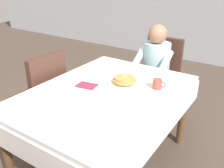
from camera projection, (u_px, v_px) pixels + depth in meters
The scene contains 13 objects.
ground_plane at pixel (106, 162), 2.36m from camera, with size 14.00×14.00×0.00m, color brown.
dining_table_main at pixel (105, 101), 2.09m from camera, with size 1.12×1.52×0.74m.
chair_diner at pixel (160, 71), 3.03m from camera, with size 0.44×0.45×0.93m.
diner_person at pixel (155, 64), 2.86m from camera, with size 0.40×0.43×1.12m.
chair_left_side at pixel (43, 91), 2.53m from camera, with size 0.45×0.44×0.93m.
plate_breakfast at pixel (124, 83), 2.18m from camera, with size 0.28×0.28×0.02m, color white.
breakfast_stack at pixel (124, 80), 2.17m from camera, with size 0.20×0.20×0.07m.
cup_coffee at pixel (158, 84), 2.09m from camera, with size 0.11×0.08×0.08m.
syrup_pitcher at pixel (113, 69), 2.41m from camera, with size 0.08×0.08×0.07m.
fork_left_of_plate at pixel (105, 80), 2.26m from camera, with size 0.18×0.01×0.01m, color silver.
knife_right_of_plate at pixel (142, 90), 2.07m from camera, with size 0.20×0.01×0.01m, color silver.
spoon_near_edge at pixel (105, 100), 1.91m from camera, with size 0.15×0.01×0.01m, color silver.
napkin_folded at pixel (87, 86), 2.15m from camera, with size 0.17×0.12×0.01m, color #8C2D4C.
Camera 1 is at (1.08, -1.50, 1.65)m, focal length 40.12 mm.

